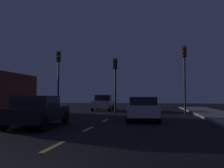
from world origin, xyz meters
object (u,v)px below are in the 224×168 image
Objects in this scene: car_adjacent_lane at (38,111)px; traffic_signal_right at (185,67)px; traffic_signal_center at (115,75)px; traffic_signal_left at (58,70)px; car_oncoming_far at (103,103)px; car_stopped_ahead at (143,108)px.

traffic_signal_right is at bearing 49.84° from car_adjacent_lane.
traffic_signal_center is 0.84× the size of traffic_signal_right.
traffic_signal_left is 1.30× the size of car_adjacent_lane.
traffic_signal_right reaches higher than traffic_signal_left.
car_stopped_ahead is at bearing -65.81° from car_oncoming_far.
traffic_signal_left is at bearing 179.98° from traffic_signal_center.
car_stopped_ahead is 0.99× the size of car_adjacent_lane.
car_oncoming_far is (-1.96, 4.56, -2.45)m from traffic_signal_center.
traffic_signal_right is 6.97m from car_stopped_ahead.
traffic_signal_right is (10.64, 0.00, 0.06)m from traffic_signal_left.
car_oncoming_far is at bearing 88.88° from car_adjacent_lane.
traffic_signal_right is 1.32× the size of car_adjacent_lane.
car_stopped_ahead is (7.56, -5.45, -3.00)m from traffic_signal_left.
traffic_signal_left is at bearing -180.00° from traffic_signal_right.
traffic_signal_left is 6.23m from car_oncoming_far.
traffic_signal_left is 1.17× the size of traffic_signal_center.
traffic_signal_center reaches higher than car_stopped_ahead.
car_oncoming_far is (-7.57, 4.56, -3.00)m from traffic_signal_right.
car_adjacent_lane is 0.89× the size of car_oncoming_far.
traffic_signal_left reaches higher than car_oncoming_far.
traffic_signal_center is 1.11× the size of car_adjacent_lane.
traffic_signal_center is 5.64m from traffic_signal_right.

